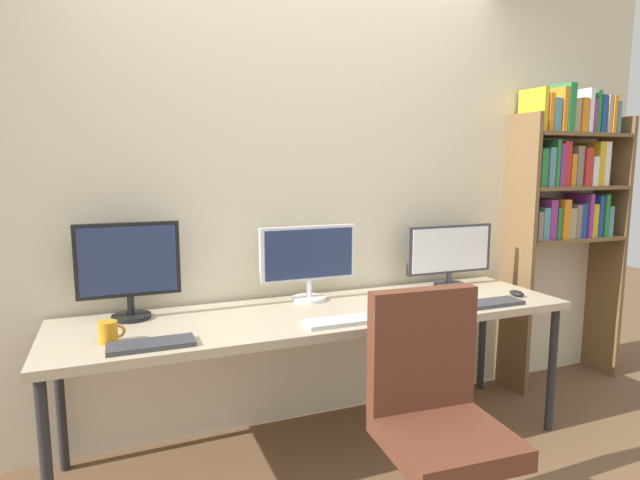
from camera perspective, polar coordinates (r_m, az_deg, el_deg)
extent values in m
cube|color=beige|center=(2.91, -2.72, 5.07)|extent=(4.97, 0.10, 2.60)
cube|color=tan|center=(2.62, 0.41, -8.18)|extent=(2.57, 0.68, 0.04)
cylinder|color=#262628|center=(2.34, -27.92, -21.16)|extent=(0.04, 0.04, 0.70)
cylinder|color=#262628|center=(3.19, 24.19, -12.90)|extent=(0.04, 0.04, 0.70)
cylinder|color=#262628|center=(2.86, -26.70, -15.57)|extent=(0.04, 0.04, 0.70)
cylinder|color=#262628|center=(3.59, 17.43, -10.19)|extent=(0.04, 0.04, 0.70)
cube|color=brown|center=(3.54, 20.93, -1.59)|extent=(0.03, 0.28, 1.78)
cube|color=brown|center=(4.13, 29.13, -0.77)|extent=(0.03, 0.28, 1.78)
cube|color=brown|center=(3.81, 25.42, 0.16)|extent=(0.76, 0.28, 0.02)
cube|color=brown|center=(3.78, 25.74, 5.24)|extent=(0.76, 0.28, 0.02)
cube|color=brown|center=(3.79, 26.06, 10.34)|extent=(0.76, 0.28, 0.02)
cube|color=gray|center=(3.56, 21.93, 1.55)|extent=(0.04, 0.22, 0.19)
cube|color=teal|center=(3.60, 22.49, 1.76)|extent=(0.05, 0.22, 0.21)
cube|color=#8C338C|center=(3.64, 23.14, 2.16)|extent=(0.05, 0.22, 0.25)
cube|color=#287F3D|center=(3.68, 23.68, 1.81)|extent=(0.03, 0.22, 0.21)
cube|color=orange|center=(3.70, 24.37, 2.19)|extent=(0.05, 0.22, 0.26)
cube|color=tan|center=(3.76, 24.89, 1.80)|extent=(0.05, 0.22, 0.20)
cube|color=gray|center=(3.79, 25.43, 1.98)|extent=(0.04, 0.22, 0.22)
cube|color=#1E4799|center=(3.83, 25.90, 2.05)|extent=(0.05, 0.22, 0.23)
cube|color=#8C338C|center=(3.85, 26.52, 2.49)|extent=(0.03, 0.22, 0.29)
cube|color=gold|center=(3.90, 26.88, 2.04)|extent=(0.05, 0.22, 0.22)
cube|color=#1E4799|center=(3.93, 27.38, 2.43)|extent=(0.03, 0.22, 0.27)
cube|color=#287F3D|center=(3.96, 27.88, 2.49)|extent=(0.03, 0.22, 0.28)
cube|color=teal|center=(4.00, 28.22, 1.95)|extent=(0.04, 0.22, 0.20)
cube|color=#287F3D|center=(3.55, 22.29, 7.37)|extent=(0.05, 0.22, 0.23)
cube|color=teal|center=(3.58, 23.01, 7.39)|extent=(0.05, 0.22, 0.24)
cube|color=#287F3D|center=(3.61, 23.54, 7.76)|extent=(0.03, 0.22, 0.29)
cube|color=#8C338C|center=(3.64, 23.95, 7.54)|extent=(0.03, 0.22, 0.27)
cube|color=red|center=(3.69, 24.38, 7.63)|extent=(0.06, 0.22, 0.28)
cube|color=orange|center=(3.73, 24.97, 7.00)|extent=(0.04, 0.22, 0.20)
cube|color=gray|center=(3.77, 25.53, 7.35)|extent=(0.05, 0.22, 0.25)
cube|color=red|center=(3.81, 26.32, 7.22)|extent=(0.06, 0.22, 0.24)
cube|color=white|center=(3.85, 26.89, 6.78)|extent=(0.05, 0.22, 0.19)
cube|color=gold|center=(3.90, 27.42, 7.46)|extent=(0.05, 0.22, 0.28)
cube|color=white|center=(3.95, 27.90, 7.42)|extent=(0.05, 0.22, 0.28)
cube|color=gold|center=(3.56, 22.39, 13.06)|extent=(0.03, 0.22, 0.26)
cube|color=orange|center=(3.59, 22.94, 12.71)|extent=(0.03, 0.22, 0.23)
cube|color=teal|center=(3.62, 23.51, 12.42)|extent=(0.05, 0.22, 0.20)
cube|color=orange|center=(3.66, 24.21, 12.86)|extent=(0.03, 0.22, 0.27)
cube|color=#287F3D|center=(3.69, 24.81, 12.98)|extent=(0.05, 0.22, 0.30)
cube|color=tan|center=(3.74, 25.24, 12.19)|extent=(0.05, 0.22, 0.21)
cube|color=orange|center=(3.78, 25.96, 12.15)|extent=(0.05, 0.22, 0.21)
cube|color=white|center=(3.82, 26.51, 12.53)|extent=(0.04, 0.22, 0.27)
cube|color=#8C338C|center=(3.84, 26.82, 11.97)|extent=(0.02, 0.22, 0.21)
cube|color=#287F3D|center=(3.87, 27.16, 12.34)|extent=(0.03, 0.22, 0.26)
cube|color=#1E4799|center=(3.91, 27.60, 12.08)|extent=(0.04, 0.22, 0.24)
cube|color=tan|center=(3.94, 28.13, 12.02)|extent=(0.03, 0.22, 0.24)
cube|color=orange|center=(3.96, 28.55, 11.93)|extent=(0.03, 0.22, 0.24)
cube|color=teal|center=(3.99, 28.87, 11.64)|extent=(0.03, 0.22, 0.20)
cube|color=#592D1E|center=(2.07, 13.71, -20.60)|extent=(0.47, 0.47, 0.08)
cube|color=#592D1E|center=(2.10, 11.19, -11.66)|extent=(0.44, 0.10, 0.48)
cylinder|color=black|center=(2.63, -20.06, -7.93)|extent=(0.18, 0.18, 0.02)
cylinder|color=black|center=(2.62, -20.12, -6.78)|extent=(0.03, 0.03, 0.09)
cube|color=black|center=(2.58, -20.37, -2.04)|extent=(0.47, 0.03, 0.35)
cube|color=navy|center=(2.56, -20.36, -2.11)|extent=(0.43, 0.01, 0.31)
cylinder|color=silver|center=(2.80, -1.23, -6.46)|extent=(0.18, 0.18, 0.02)
cylinder|color=silver|center=(2.79, -1.23, -5.36)|extent=(0.03, 0.03, 0.09)
cube|color=silver|center=(2.75, -1.28, -1.46)|extent=(0.53, 0.03, 0.29)
cube|color=navy|center=(2.74, -1.15, -1.52)|extent=(0.49, 0.01, 0.26)
cylinder|color=#38383D|center=(3.22, 13.99, -4.76)|extent=(0.18, 0.18, 0.02)
cylinder|color=#38383D|center=(3.21, 14.02, -4.06)|extent=(0.03, 0.03, 0.06)
cube|color=#38383D|center=(3.18, 14.07, -0.97)|extent=(0.58, 0.03, 0.29)
cube|color=white|center=(3.17, 14.25, -1.02)|extent=(0.53, 0.01, 0.26)
cube|color=#38383D|center=(2.22, -18.09, -10.89)|extent=(0.34, 0.13, 0.02)
cube|color=silver|center=(2.41, 2.51, -8.92)|extent=(0.36, 0.13, 0.02)
cube|color=#38383D|center=(2.85, 18.21, -6.63)|extent=(0.35, 0.13, 0.02)
ellipsoid|color=black|center=(3.09, 20.85, -5.51)|extent=(0.06, 0.10, 0.03)
cylinder|color=orange|center=(2.31, -22.32, -9.39)|extent=(0.08, 0.08, 0.09)
torus|color=orange|center=(2.31, -21.32, -9.34)|extent=(0.06, 0.01, 0.06)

